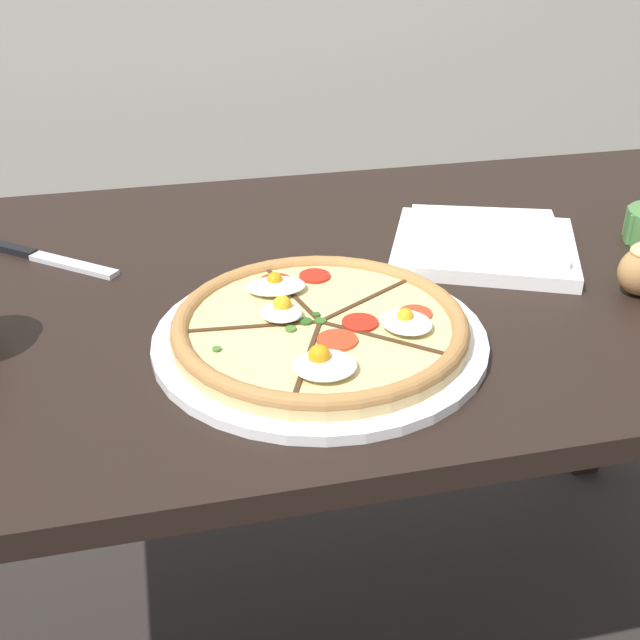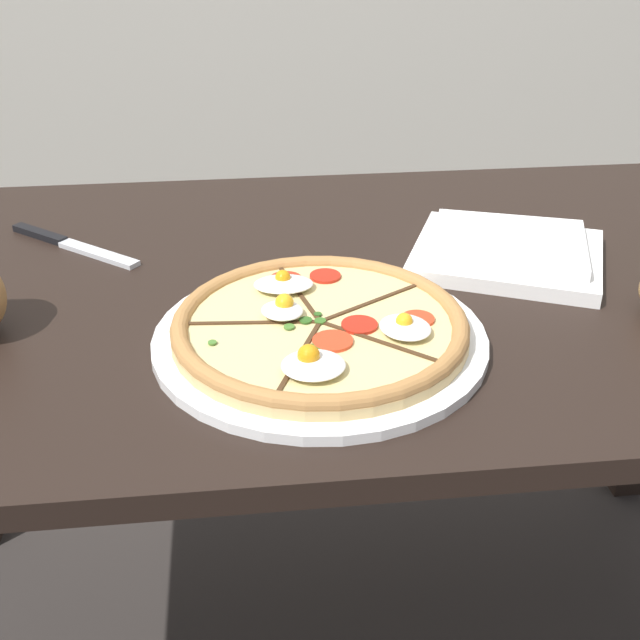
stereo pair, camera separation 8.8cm
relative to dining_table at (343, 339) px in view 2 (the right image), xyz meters
name	(u,v)px [view 2 (the right image)]	position (x,y,z in m)	size (l,w,h in m)	color
dining_table	(343,339)	(0.00, 0.00, 0.00)	(1.46, 0.80, 0.73)	black
pizza	(320,329)	(-0.05, -0.17, 0.11)	(0.37, 0.37, 0.05)	white
napkin_folded	(507,251)	(0.22, 0.02, 0.11)	(0.31, 0.29, 0.04)	white
knife_main	(72,245)	(-0.37, 0.13, 0.10)	(0.20, 0.17, 0.01)	silver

